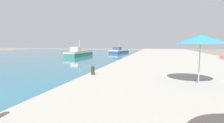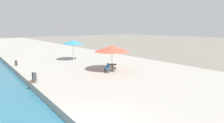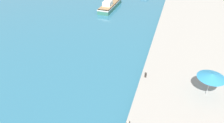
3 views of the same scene
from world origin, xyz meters
The scene contains 5 objects.
water_basin centered at (-28.00, 37.00, 0.02)m, with size 56.00×90.00×0.04m.
quay_promenade centered at (8.00, 37.00, 0.29)m, with size 16.00×90.00×0.57m.
fishing_boat_near centered at (-11.20, 39.94, 0.76)m, with size 2.77×9.10×3.62m.
cafe_umbrella_white centered at (7.29, 15.65, 3.04)m, with size 2.86×2.86×2.72m.
mooring_bollard centered at (0.53, 16.81, 0.92)m, with size 0.26×0.26×0.65m.
Camera 3 is at (2.81, -4.28, 16.25)m, focal length 35.00 mm.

